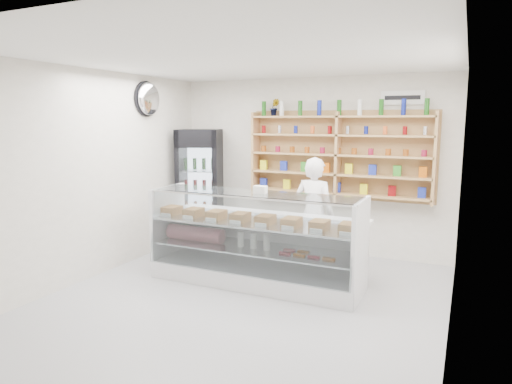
% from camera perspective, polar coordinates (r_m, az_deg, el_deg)
% --- Properties ---
extents(room, '(5.00, 5.00, 5.00)m').
position_cam_1_polar(room, '(5.16, -1.99, 0.88)').
color(room, '#9A999E').
rests_on(room, ground).
extents(display_counter, '(2.79, 0.83, 1.21)m').
position_cam_1_polar(display_counter, '(6.05, -0.05, -8.22)').
color(display_counter, white).
rests_on(display_counter, floor).
extents(shop_worker, '(0.63, 0.45, 1.62)m').
position_cam_1_polar(shop_worker, '(6.52, 7.25, -2.75)').
color(shop_worker, white).
rests_on(shop_worker, floor).
extents(drinks_cooler, '(0.90, 0.89, 1.97)m').
position_cam_1_polar(drinks_cooler, '(7.94, -6.99, 0.68)').
color(drinks_cooler, black).
rests_on(drinks_cooler, floor).
extents(wall_shelving, '(2.84, 0.28, 1.33)m').
position_cam_1_polar(wall_shelving, '(7.15, 10.20, 4.56)').
color(wall_shelving, tan).
rests_on(wall_shelving, back_wall).
extents(potted_plant, '(0.18, 0.16, 0.27)m').
position_cam_1_polar(potted_plant, '(7.47, 2.35, 10.53)').
color(potted_plant, '#1E6626').
rests_on(potted_plant, wall_shelving).
extents(security_mirror, '(0.15, 0.50, 0.50)m').
position_cam_1_polar(security_mirror, '(7.31, -13.23, 11.27)').
color(security_mirror, silver).
rests_on(security_mirror, left_wall).
extents(wall_sign, '(0.62, 0.03, 0.20)m').
position_cam_1_polar(wall_sign, '(7.09, 17.85, 11.16)').
color(wall_sign, white).
rests_on(wall_sign, back_wall).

